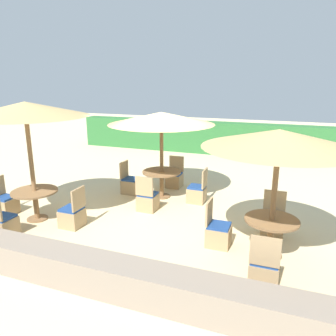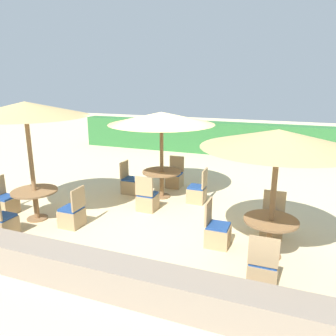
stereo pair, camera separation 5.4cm
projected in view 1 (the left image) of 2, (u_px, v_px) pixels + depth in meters
ground_plane at (160, 207)px, 8.53m from camera, size 40.00×40.00×0.00m
hedge_row at (217, 138)px, 14.45m from camera, size 13.00×0.70×1.40m
stone_border at (78, 269)px, 5.27m from camera, size 10.00×0.56×0.53m
parasol_front_left at (25, 110)px, 7.11m from camera, size 2.75×2.75×2.75m
round_table_front_left at (35, 197)px, 7.64m from camera, size 1.04×1.04×0.72m
patio_chair_front_left_east at (73, 216)px, 7.34m from camera, size 0.46×0.46×0.93m
patio_chair_front_left_south at (3, 225)px, 6.89m from camera, size 0.46×0.46×0.93m
patio_chair_front_left_west at (5, 204)px, 8.03m from camera, size 0.46×0.46×0.93m
parasol_front_right at (279, 139)px, 5.61m from camera, size 2.68×2.68×2.40m
round_table_front_right at (271, 228)px, 6.04m from camera, size 0.99×0.99×0.74m
patio_chair_front_right_south at (264, 270)px, 5.26m from camera, size 0.46×0.46×0.93m
patio_chair_front_right_west at (218, 233)px, 6.51m from camera, size 0.46×0.46×0.93m
patio_chair_front_right_north at (273, 223)px, 6.96m from camera, size 0.46×0.46×0.93m
parasol_center at (161, 118)px, 8.69m from camera, size 2.86×2.86×2.38m
round_table_center at (162, 177)px, 9.12m from camera, size 1.07×1.07×0.75m
patio_chair_center_south at (148, 200)px, 8.27m from camera, size 0.46×0.46×0.93m
patio_chair_center_north at (174, 179)px, 10.07m from camera, size 0.46×0.46×0.93m
patio_chair_center_west at (130, 184)px, 9.53m from camera, size 0.46×0.46×0.93m
patio_chair_center_east at (197, 193)px, 8.81m from camera, size 0.46×0.46×0.93m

